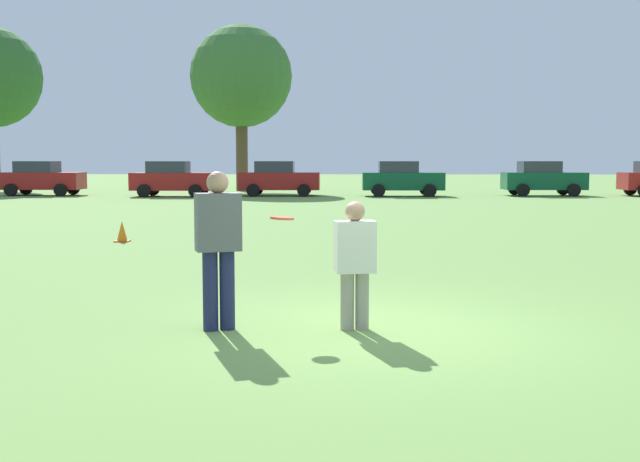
{
  "coord_description": "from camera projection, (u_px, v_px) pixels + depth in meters",
  "views": [
    {
      "loc": [
        -0.28,
        -8.66,
        1.89
      ],
      "look_at": [
        -0.65,
        0.61,
        1.05
      ],
      "focal_mm": 44.23,
      "sensor_mm": 36.0,
      "label": 1
    }
  ],
  "objects": [
    {
      "name": "tree_west_maple",
      "position": [
        241.0,
        77.0,
        47.51
      ],
      "size": [
        6.16,
        6.16,
        10.0
      ],
      "color": "brown",
      "rests_on": "ground"
    },
    {
      "name": "ground_plane",
      "position": [
        376.0,
        330.0,
        8.78
      ],
      "size": [
        189.87,
        189.87,
        0.0
      ],
      "primitive_type": "plane",
      "color": "#6B9347"
    },
    {
      "name": "parked_car_mid_right",
      "position": [
        402.0,
        178.0,
        40.96
      ],
      "size": [
        4.23,
        2.27,
        1.82
      ],
      "color": "#0C4C2D",
      "rests_on": "ground"
    },
    {
      "name": "player_defender",
      "position": [
        355.0,
        259.0,
        8.71
      ],
      "size": [
        0.48,
        0.34,
        1.43
      ],
      "color": "gray",
      "rests_on": "ground"
    },
    {
      "name": "player_thrower",
      "position": [
        218.0,
        241.0,
        8.67
      ],
      "size": [
        0.55,
        0.42,
        1.76
      ],
      "color": "#1E234C",
      "rests_on": "ground"
    },
    {
      "name": "parked_car_near_right",
      "position": [
        543.0,
        178.0,
        41.46
      ],
      "size": [
        4.23,
        2.27,
        1.82
      ],
      "color": "#0C4C2D",
      "rests_on": "ground"
    },
    {
      "name": "frisbee",
      "position": [
        282.0,
        218.0,
        8.82
      ],
      "size": [
        0.27,
        0.27,
        0.04
      ],
      "color": "#E54C33"
    },
    {
      "name": "traffic_cone",
      "position": [
        122.0,
        232.0,
        18.17
      ],
      "size": [
        0.32,
        0.32,
        0.48
      ],
      "color": "#D8590C",
      "rests_on": "ground"
    },
    {
      "name": "parked_car_near_left",
      "position": [
        41.0,
        178.0,
        41.74
      ],
      "size": [
        4.23,
        2.27,
        1.82
      ],
      "color": "maroon",
      "rests_on": "ground"
    },
    {
      "name": "parked_car_center",
      "position": [
        279.0,
        178.0,
        41.29
      ],
      "size": [
        4.23,
        2.27,
        1.82
      ],
      "color": "maroon",
      "rests_on": "ground"
    },
    {
      "name": "parked_car_mid_left",
      "position": [
        172.0,
        179.0,
        40.57
      ],
      "size": [
        4.23,
        2.27,
        1.82
      ],
      "color": "maroon",
      "rests_on": "ground"
    }
  ]
}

